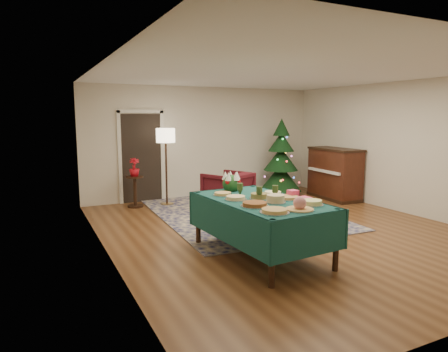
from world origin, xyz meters
name	(u,v)px	position (x,y,z in m)	size (l,w,h in m)	color
room_shell	(286,154)	(0.00, 0.00, 1.35)	(7.00, 7.00, 7.00)	#593319
doorway	(142,155)	(-1.60, 3.48, 1.10)	(1.08, 0.04, 2.16)	black
rug	(240,213)	(-0.12, 1.40, 0.01)	(3.20, 4.20, 0.02)	#14154D
buffet_table	(261,211)	(-1.05, -0.92, 0.66)	(1.38, 2.19, 0.82)	black
platter_0	(275,211)	(-1.30, -1.66, 0.84)	(0.37, 0.37, 0.05)	silver
platter_1	(300,205)	(-0.96, -1.69, 0.89)	(0.36, 0.36, 0.18)	silver
platter_2	(312,203)	(-0.62, -1.50, 0.85)	(0.32, 0.32, 0.07)	silver
platter_3	(255,204)	(-1.34, -1.24, 0.85)	(0.37, 0.37, 0.06)	silver
platter_4	(275,199)	(-0.98, -1.18, 0.87)	(0.28, 0.28, 0.11)	silver
platter_5	(288,198)	(-0.68, -1.05, 0.84)	(0.33, 0.33, 0.05)	silver
platter_6	(236,198)	(-1.37, -0.77, 0.85)	(0.31, 0.31, 0.06)	silver
platter_7	(259,196)	(-1.03, -0.85, 0.86)	(0.29, 0.29, 0.08)	silver
platter_8	(273,193)	(-0.68, -0.67, 0.84)	(0.29, 0.29, 0.05)	silver
platter_9	(223,194)	(-1.39, -0.40, 0.84)	(0.29, 0.29, 0.05)	silver
goblet_0	(240,189)	(-1.18, -0.55, 0.92)	(0.09, 0.09, 0.19)	#2D471E
goblet_1	(275,192)	(-0.82, -0.94, 0.92)	(0.09, 0.09, 0.19)	#2D471E
goblet_2	(259,193)	(-1.08, -0.92, 0.92)	(0.09, 0.09, 0.19)	#2D471E
napkin_stack	(304,199)	(-0.52, -1.21, 0.84)	(0.16, 0.16, 0.04)	#F4436E
gift_box	(293,194)	(-0.55, -0.99, 0.87)	(0.13, 0.13, 0.11)	#DC3D68
centerpiece	(231,182)	(-1.10, -0.11, 0.96)	(0.29, 0.30, 0.34)	#1E4C1E
armchair	(228,188)	(-0.13, 1.95, 0.44)	(0.86, 0.81, 0.89)	#470F15
floor_lamp	(166,140)	(-1.20, 2.89, 1.46)	(0.42, 0.42, 1.72)	#A57F3F
side_table	(135,192)	(-1.90, 2.98, 0.33)	(0.38, 0.38, 0.69)	black
potted_plant	(134,171)	(-1.90, 2.98, 0.80)	(0.22, 0.40, 0.22)	#B30C18
christmas_tree	(281,161)	(1.81, 2.79, 0.87)	(1.18, 1.18, 1.94)	black
piano	(334,174)	(2.68, 1.78, 0.60)	(0.75, 1.46, 1.23)	black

